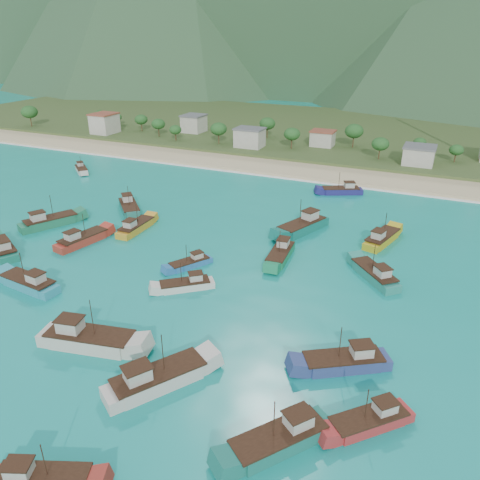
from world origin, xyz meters
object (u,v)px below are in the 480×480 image
at_px(boat_27, 370,421).
at_px(boat_4, 29,284).
at_px(boat_14, 129,208).
at_px(boat_28, 157,379).
at_px(boat_15, 81,170).
at_px(boat_11, 136,228).
at_px(boat_21, 281,440).
at_px(boat_23, 382,239).
at_px(boat_16, 375,275).
at_px(boat_2, 190,264).
at_px(boat_25, 303,227).
at_px(boat_9, 280,255).
at_px(boat_17, 186,286).
at_px(boat_22, 3,249).
at_px(boat_20, 50,222).
at_px(boat_5, 345,362).
at_px(boat_6, 82,240).
at_px(boat_1, 89,340).
at_px(boat_3, 341,191).

bearing_deg(boat_27, boat_4, 37.70).
bearing_deg(boat_4, boat_14, 16.04).
bearing_deg(boat_28, boat_15, 169.18).
bearing_deg(boat_11, boat_4, -95.10).
bearing_deg(boat_21, boat_23, -54.18).
xyz_separation_m(boat_16, boat_27, (5.09, -34.01, -0.14)).
xyz_separation_m(boat_2, boat_15, (-61.18, 40.91, 0.08)).
relative_size(boat_15, boat_25, 0.62).
height_order(boat_4, boat_11, boat_4).
bearing_deg(boat_9, boat_4, 33.80).
bearing_deg(boat_15, boat_11, 94.12).
height_order(boat_17, boat_22, boat_22).
height_order(boat_27, boat_28, boat_28).
bearing_deg(boat_20, boat_9, 33.13).
height_order(boat_5, boat_21, boat_21).
xyz_separation_m(boat_17, boat_25, (10.62, 31.44, 0.45)).
relative_size(boat_6, boat_15, 1.37).
xyz_separation_m(boat_11, boat_15, (-42.28, 31.17, -0.17)).
height_order(boat_2, boat_17, boat_17).
bearing_deg(boat_14, boat_11, 88.15).
bearing_deg(boat_21, boat_27, -103.20).
xyz_separation_m(boat_4, boat_14, (-6.53, 36.71, 0.04)).
bearing_deg(boat_28, boat_14, 162.26).
height_order(boat_15, boat_21, boat_21).
bearing_deg(boat_20, boat_5, 10.53).
bearing_deg(boat_15, boat_1, 82.38).
bearing_deg(boat_3, boat_6, 116.98).
relative_size(boat_5, boat_21, 1.01).
bearing_deg(boat_21, boat_15, -1.29).
bearing_deg(boat_23, boat_20, -148.02).
xyz_separation_m(boat_2, boat_25, (14.01, 24.11, 0.55)).
height_order(boat_14, boat_15, boat_14).
relative_size(boat_2, boat_5, 0.74).
relative_size(boat_15, boat_28, 0.67).
height_order(boat_16, boat_20, boat_20).
bearing_deg(boat_11, boat_28, -52.73).
bearing_deg(boat_9, boat_11, -4.56).
relative_size(boat_1, boat_22, 1.21).
relative_size(boat_16, boat_23, 0.88).
xyz_separation_m(boat_3, boat_21, (12.79, -84.10, 0.11)).
bearing_deg(boat_17, boat_9, -70.92).
bearing_deg(boat_11, boat_6, -122.28).
relative_size(boat_5, boat_16, 1.10).
distance_m(boat_6, boat_22, 14.74).
height_order(boat_14, boat_21, boat_14).
height_order(boat_4, boat_21, boat_21).
bearing_deg(boat_11, boat_14, 131.57).
bearing_deg(boat_4, boat_16, -56.97).
xyz_separation_m(boat_1, boat_14, (-26.38, 45.16, -0.17)).
xyz_separation_m(boat_5, boat_20, (-70.01, 20.70, 0.12)).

